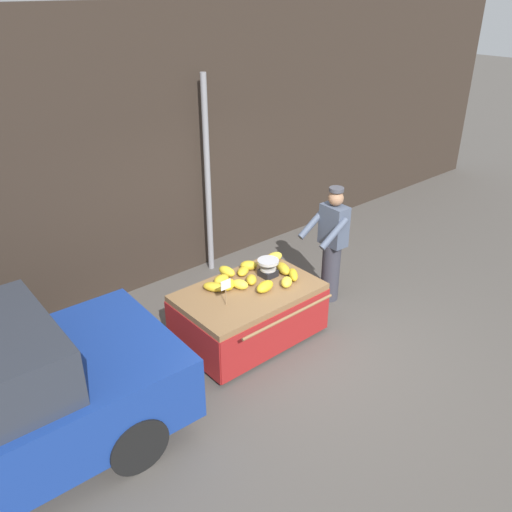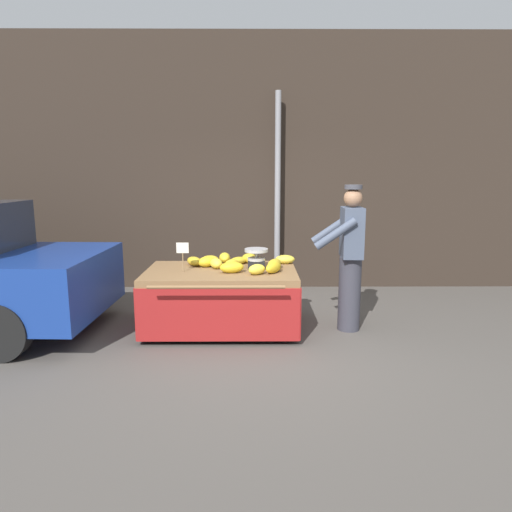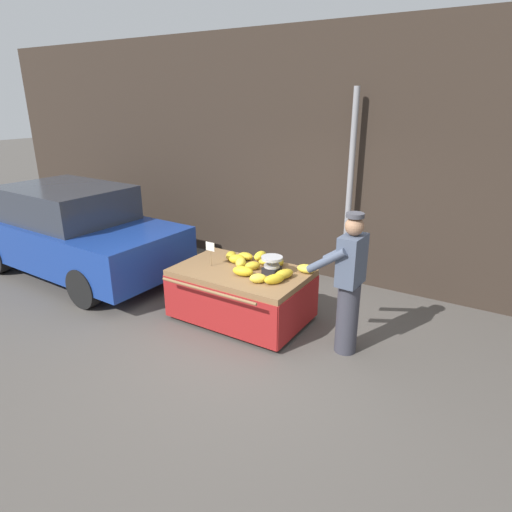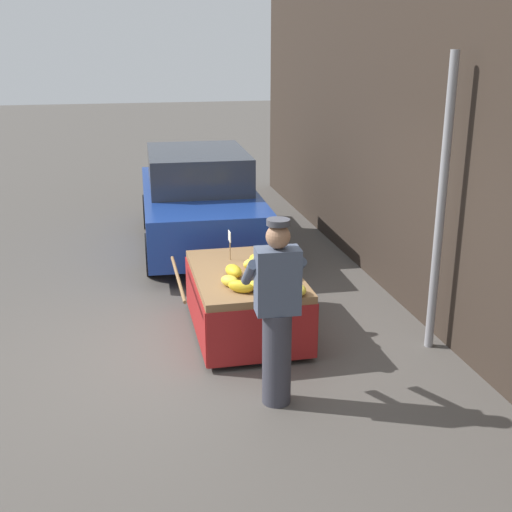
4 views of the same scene
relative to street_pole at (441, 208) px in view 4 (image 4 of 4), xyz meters
name	(u,v)px [view 4 (image 4 of 4)]	position (x,y,z in m)	size (l,w,h in m)	color
ground_plane	(198,354)	(-0.33, -2.45, -1.52)	(60.00, 60.00, 0.00)	#514C47
back_wall	(458,157)	(-0.33, 0.31, 0.45)	(16.00, 0.24, 3.95)	#332821
street_pole	(441,208)	(0.00, 0.00, 0.00)	(0.09, 0.09, 3.05)	gray
banana_cart	(245,288)	(-0.76, -1.86, -0.99)	(1.78, 1.33, 0.73)	olive
weighing_scale	(263,273)	(-0.34, -1.75, -0.68)	(0.28, 0.28, 0.23)	black
price_sign	(230,239)	(-1.18, -1.95, -0.55)	(0.14, 0.01, 0.34)	#997A51
banana_bunch_0	(297,289)	(0.02, -1.48, -0.74)	(0.16, 0.25, 0.11)	yellow
banana_bunch_1	(256,270)	(-0.63, -1.76, -0.74)	(0.13, 0.21, 0.11)	gold
banana_bunch_2	(234,271)	(-0.62, -2.01, -0.73)	(0.15, 0.28, 0.13)	gold
banana_bunch_3	(261,286)	(-0.13, -1.82, -0.74)	(0.14, 0.30, 0.12)	gold
banana_bunch_4	(230,281)	(-0.34, -2.10, -0.74)	(0.14, 0.21, 0.12)	yellow
banana_bunch_5	(287,264)	(-0.74, -1.39, -0.74)	(0.14, 0.26, 0.12)	yellow
banana_bunch_6	(273,260)	(-0.92, -1.51, -0.74)	(0.15, 0.22, 0.11)	gold
banana_bunch_7	(262,255)	(-1.10, -1.59, -0.74)	(0.15, 0.27, 0.11)	gold
banana_bunch_8	(241,287)	(-0.15, -2.02, -0.73)	(0.11, 0.27, 0.13)	gold
banana_bunch_9	(252,264)	(-0.82, -1.77, -0.74)	(0.14, 0.22, 0.12)	yellow
banana_bunch_10	(281,271)	(-0.56, -1.51, -0.75)	(0.14, 0.23, 0.09)	gold
banana_bunch_11	(289,274)	(-0.42, -1.46, -0.73)	(0.15, 0.23, 0.12)	gold
banana_bunch_12	(258,260)	(-0.94, -1.68, -0.73)	(0.15, 0.22, 0.13)	gold
vendor_person	(277,312)	(0.75, -1.87, -0.65)	(0.59, 0.53, 1.71)	#383842
parked_car	(199,200)	(-4.11, -1.94, -0.77)	(3.95, 1.84, 1.51)	navy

